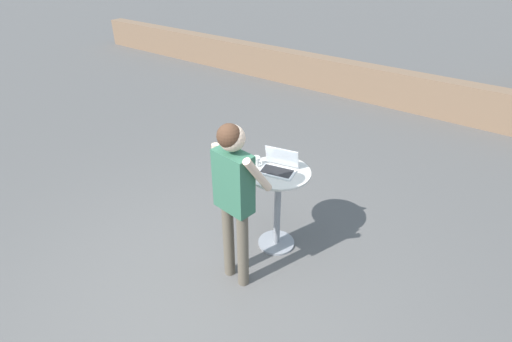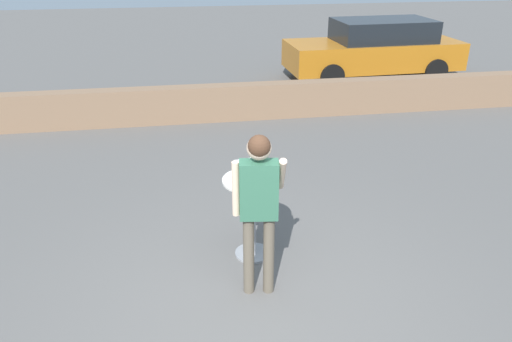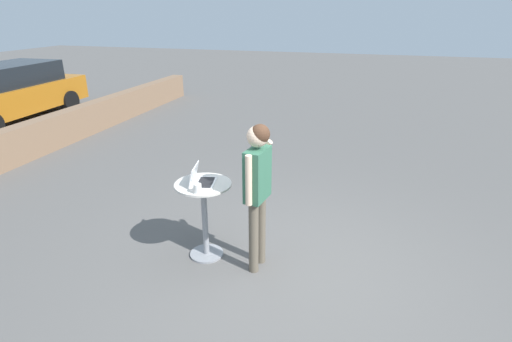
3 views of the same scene
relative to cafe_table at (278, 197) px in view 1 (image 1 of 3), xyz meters
The scene contains 6 objects.
ground_plane 1.27m from the cafe_table, 95.82° to the right, with size 50.00×50.00×0.00m, color #5B5956.
pavement_kerb 4.79m from the cafe_table, 91.33° to the left, with size 17.75×0.35×0.70m.
cafe_table is the anchor object (origin of this frame).
laptop 0.37m from the cafe_table, 127.92° to the left, with size 0.40×0.33×0.22m.
coffee_mug 0.45m from the cafe_table, 168.89° to the right, with size 0.12×0.09×0.10m.
standing_person 0.80m from the cafe_table, 93.88° to the right, with size 0.53×0.35×1.72m.
Camera 1 is at (1.94, -1.80, 3.05)m, focal length 28.00 mm.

